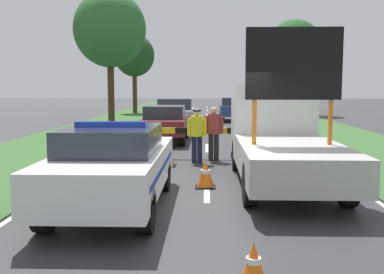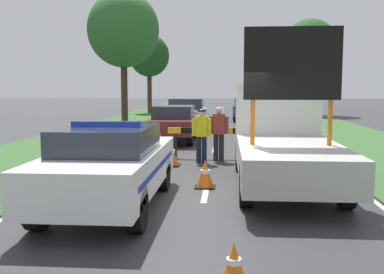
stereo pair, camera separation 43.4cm
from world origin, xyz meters
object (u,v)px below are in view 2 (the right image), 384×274
at_px(traffic_cone_near_police, 160,142).
at_px(traffic_cone_centre_front, 171,153).
at_px(pedestrian_civilian, 219,129).
at_px(traffic_cone_near_truck, 205,174).
at_px(work_truck, 281,136).
at_px(roadside_tree_mid_left, 310,49).
at_px(queued_car_sedan_silver, 187,113).
at_px(roadside_tree_near_left, 149,56).
at_px(police_car, 110,164).
at_px(queued_car_hatch_blue, 247,109).
at_px(queued_car_wagon_maroon, 174,122).
at_px(roadside_tree_mid_right, 123,30).
at_px(police_officer, 202,131).
at_px(road_barrier, 207,133).
at_px(traffic_cone_behind_barrier, 234,265).

bearing_deg(traffic_cone_near_police, traffic_cone_centre_front, -75.95).
height_order(pedestrian_civilian, traffic_cone_near_truck, pedestrian_civilian).
relative_size(work_truck, roadside_tree_mid_left, 0.76).
relative_size(queued_car_sedan_silver, roadside_tree_near_left, 0.62).
distance_m(traffic_cone_near_truck, queued_car_sedan_silver, 13.87).
bearing_deg(police_car, queued_car_hatch_blue, 83.58).
relative_size(traffic_cone_near_truck, queued_car_wagon_maroon, 0.14).
bearing_deg(queued_car_sedan_silver, work_truck, 104.57).
relative_size(traffic_cone_centre_front, roadside_tree_mid_left, 0.10).
height_order(police_car, traffic_cone_near_police, police_car).
height_order(queued_car_hatch_blue, roadside_tree_mid_left, roadside_tree_mid_left).
distance_m(roadside_tree_mid_left, roadside_tree_mid_right, 15.21).
bearing_deg(queued_car_hatch_blue, roadside_tree_near_left, -46.98).
bearing_deg(police_officer, queued_car_sedan_silver, -66.28).
height_order(traffic_cone_near_police, roadside_tree_near_left, roadside_tree_near_left).
bearing_deg(roadside_tree_mid_left, roadside_tree_mid_right, -148.35).
relative_size(road_barrier, traffic_cone_centre_front, 3.34).
bearing_deg(pedestrian_civilian, work_truck, -59.99).
bearing_deg(roadside_tree_mid_left, traffic_cone_centre_front, -108.58).
xyz_separation_m(traffic_cone_behind_barrier, roadside_tree_near_left, (-6.67, 33.22, 4.58)).
xyz_separation_m(work_truck, traffic_cone_near_police, (-3.59, 4.86, -0.77)).
xyz_separation_m(police_car, queued_car_wagon_maroon, (0.00, 10.14, -0.02)).
bearing_deg(roadside_tree_mid_right, pedestrian_civilian, -67.12).
bearing_deg(traffic_cone_behind_barrier, queued_car_hatch_blue, 87.21).
xyz_separation_m(work_truck, pedestrian_civilian, (-1.51, 2.85, -0.13)).
bearing_deg(pedestrian_civilian, queued_car_hatch_blue, 86.75).
height_order(roadside_tree_near_left, roadside_tree_mid_left, roadside_tree_mid_left).
xyz_separation_m(traffic_cone_near_police, roadside_tree_mid_left, (8.74, 20.86, 4.90)).
bearing_deg(pedestrian_civilian, roadside_tree_mid_right, 115.02).
height_order(police_car, road_barrier, police_car).
bearing_deg(queued_car_wagon_maroon, traffic_cone_near_truck, 101.25).
distance_m(road_barrier, queued_car_sedan_silver, 9.70).
xyz_separation_m(police_car, traffic_cone_centre_front, (0.56, 4.44, -0.44)).
distance_m(traffic_cone_behind_barrier, roadside_tree_mid_right, 24.98).
bearing_deg(work_truck, traffic_cone_near_police, -55.62).
height_order(police_officer, traffic_cone_centre_front, police_officer).
relative_size(road_barrier, traffic_cone_near_truck, 3.92).
bearing_deg(pedestrian_civilian, traffic_cone_behind_barrier, -85.68).
distance_m(road_barrier, traffic_cone_behind_barrier, 9.13).
bearing_deg(police_officer, queued_car_wagon_maroon, -58.44).
relative_size(police_car, traffic_cone_near_truck, 7.54).
xyz_separation_m(traffic_cone_centre_front, queued_car_wagon_maroon, (-0.56, 5.69, 0.42)).
height_order(police_officer, roadside_tree_near_left, roadside_tree_near_left).
xyz_separation_m(work_truck, traffic_cone_centre_front, (-2.85, 1.90, -0.72)).
height_order(traffic_cone_near_police, queued_car_hatch_blue, queued_car_hatch_blue).
distance_m(traffic_cone_near_truck, queued_car_wagon_maroon, 8.57).
distance_m(road_barrier, traffic_cone_near_police, 2.29).
bearing_deg(work_truck, queued_car_wagon_maroon, -67.89).
bearing_deg(traffic_cone_near_police, police_car, -88.65).
xyz_separation_m(police_car, roadside_tree_near_left, (-4.44, 30.04, 4.03)).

